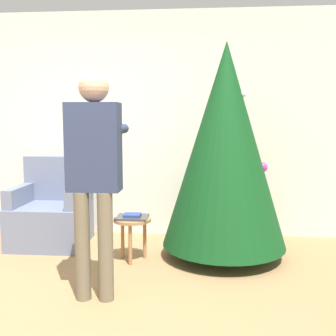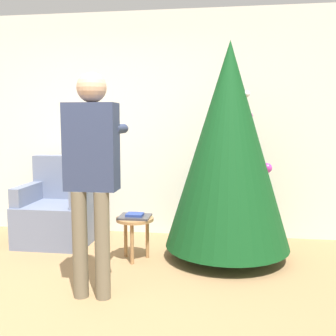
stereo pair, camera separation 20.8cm
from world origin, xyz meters
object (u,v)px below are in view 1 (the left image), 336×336
armchair (52,214)px  person_standing (94,164)px  christmas_tree (225,145)px  side_stool (132,225)px

armchair → person_standing: 1.73m
christmas_tree → side_stool: bearing=-167.7°
person_standing → side_stool: size_ratio=4.09×
person_standing → side_stool: (0.15, 0.83, -0.71)m
christmas_tree → armchair: 2.12m
person_standing → side_stool: person_standing is taller
person_standing → christmas_tree: bearing=44.1°
side_stool → person_standing: bearing=-100.0°
christmas_tree → armchair: (-1.93, 0.27, -0.81)m
side_stool → christmas_tree: bearing=12.3°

